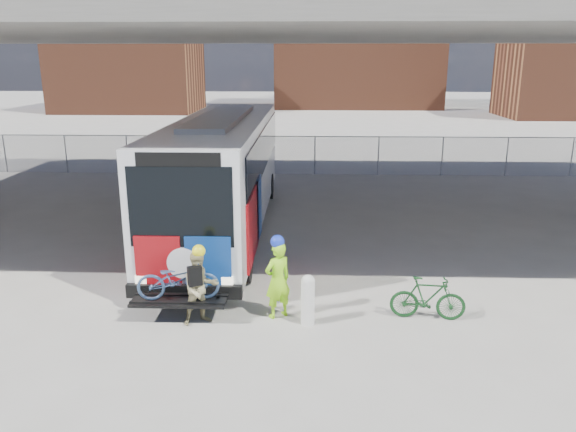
{
  "coord_description": "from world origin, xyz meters",
  "views": [
    {
      "loc": [
        0.69,
        -14.41,
        5.38
      ],
      "look_at": [
        0.2,
        -1.04,
        1.6
      ],
      "focal_mm": 35.0,
      "sensor_mm": 36.0,
      "label": 1
    }
  ],
  "objects_px": {
    "bollard": "(308,298)",
    "cyclist_hivis": "(278,278)",
    "bus": "(223,165)",
    "bike_parked": "(428,298)",
    "cyclist_tan": "(200,287)"
  },
  "relations": [
    {
      "from": "bollard",
      "to": "cyclist_hivis",
      "type": "xyz_separation_m",
      "value": [
        -0.64,
        0.33,
        0.3
      ]
    },
    {
      "from": "bus",
      "to": "bollard",
      "type": "xyz_separation_m",
      "value": [
        2.71,
        -6.66,
        -1.52
      ]
    },
    {
      "from": "bike_parked",
      "to": "bollard",
      "type": "bearing_deg",
      "value": 103.79
    },
    {
      "from": "cyclist_hivis",
      "to": "bike_parked",
      "type": "xyz_separation_m",
      "value": [
        3.19,
        -0.0,
        -0.41
      ]
    },
    {
      "from": "cyclist_hivis",
      "to": "cyclist_tan",
      "type": "height_order",
      "value": "cyclist_hivis"
    },
    {
      "from": "bike_parked",
      "to": "cyclist_tan",
      "type": "bearing_deg",
      "value": 100.73
    },
    {
      "from": "bollard",
      "to": "bike_parked",
      "type": "distance_m",
      "value": 2.57
    },
    {
      "from": "bus",
      "to": "cyclist_hivis",
      "type": "xyz_separation_m",
      "value": [
        2.07,
        -6.33,
        -1.22
      ]
    },
    {
      "from": "bus",
      "to": "cyclist_tan",
      "type": "xyz_separation_m",
      "value": [
        0.48,
        -6.69,
        -1.29
      ]
    },
    {
      "from": "bus",
      "to": "bike_parked",
      "type": "xyz_separation_m",
      "value": [
        5.25,
        -6.33,
        -1.63
      ]
    },
    {
      "from": "bus",
      "to": "bike_parked",
      "type": "bearing_deg",
      "value": -50.29
    },
    {
      "from": "bus",
      "to": "bike_parked",
      "type": "distance_m",
      "value": 8.38
    },
    {
      "from": "cyclist_tan",
      "to": "bike_parked",
      "type": "distance_m",
      "value": 4.8
    },
    {
      "from": "bus",
      "to": "bollard",
      "type": "relative_size",
      "value": 11.82
    },
    {
      "from": "cyclist_hivis",
      "to": "bus",
      "type": "bearing_deg",
      "value": -107.0
    }
  ]
}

